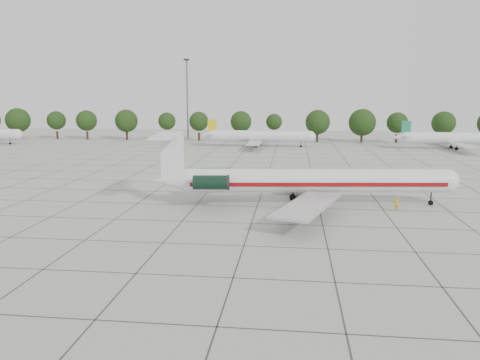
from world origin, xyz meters
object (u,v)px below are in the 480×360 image
Objects in this scene: main_airliner at (300,180)px; bg_airliner_c at (259,136)px; ground_crew at (396,204)px; bg_airliner_d at (458,138)px; floodlight_mast at (187,94)px.

bg_airliner_c is (-10.29, 68.28, -0.41)m from main_airliner.
bg_airliner_c is (-22.33, 69.93, 2.00)m from ground_crew.
bg_airliner_c reaches higher than ground_crew.
main_airliner is at bearing -121.67° from bg_airliner_d.
main_airliner is at bearing -68.58° from floodlight_mast.
ground_crew is 104.49m from floodlight_mast.
main_airliner reaches higher than bg_airliner_d.
bg_airliner_d is at bearing -16.22° from floodlight_mast.
main_airliner reaches higher than ground_crew.
floodlight_mast is (-25.19, 22.17, 11.37)m from bg_airliner_c.
floodlight_mast is (-35.48, 90.45, 10.96)m from main_airliner.
main_airliner is 1.42× the size of bg_airliner_c.
ground_crew is 73.44m from bg_airliner_c.
ground_crew is at bearing -14.18° from main_airliner.
bg_airliner_d is 81.40m from floodlight_mast.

